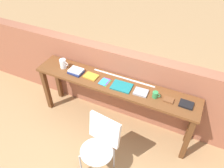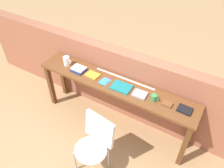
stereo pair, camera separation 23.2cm
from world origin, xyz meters
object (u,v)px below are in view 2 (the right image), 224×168
at_px(pitcher_white, 67,61).
at_px(mug, 154,98).
at_px(book_stack_leftmost, 78,69).
at_px(pamphlet_pile_colourful, 105,81).
at_px(chair_white_moulded, 94,143).
at_px(book_open_centre, 121,87).
at_px(leather_journal_brown, 167,104).
at_px(magazine_cycling, 93,75).
at_px(book_repair_rightmost, 185,110).

bearing_deg(pitcher_white, mug, -1.13).
bearing_deg(book_stack_leftmost, pamphlet_pile_colourful, -1.59).
xyz_separation_m(chair_white_moulded, book_stack_leftmost, (-0.80, 0.78, 0.38)).
bearing_deg(mug, book_open_centre, -179.83).
bearing_deg(book_stack_leftmost, book_open_centre, -0.55).
height_order(book_stack_leftmost, mug, mug).
distance_m(book_open_centre, mug, 0.49).
height_order(pitcher_white, leather_journal_brown, pitcher_white).
xyz_separation_m(magazine_cycling, leather_journal_brown, (1.18, 0.00, 0.00)).
bearing_deg(mug, chair_white_moulded, -120.56).
bearing_deg(pitcher_white, magazine_cycling, -1.83).
xyz_separation_m(pitcher_white, book_open_centre, (1.01, -0.03, -0.07)).
height_order(chair_white_moulded, book_stack_leftmost, book_stack_leftmost).
relative_size(leather_journal_brown, book_repair_rightmost, 0.72).
relative_size(book_stack_leftmost, book_open_centre, 0.79).
distance_m(chair_white_moulded, pamphlet_pile_colourful, 0.89).
bearing_deg(leather_journal_brown, mug, -174.90).
relative_size(pitcher_white, book_stack_leftmost, 0.81).
relative_size(book_open_centre, book_repair_rightmost, 1.59).
distance_m(chair_white_moulded, book_stack_leftmost, 1.18).
bearing_deg(book_open_centre, leather_journal_brown, -0.50).
distance_m(book_open_centre, book_repair_rightmost, 0.90).
relative_size(magazine_cycling, book_repair_rightmost, 1.16).
bearing_deg(book_open_centre, pitcher_white, 176.34).
bearing_deg(magazine_cycling, book_repair_rightmost, 4.72).
relative_size(pamphlet_pile_colourful, leather_journal_brown, 1.36).
bearing_deg(leather_journal_brown, pamphlet_pile_colourful, -178.17).
distance_m(mug, book_repair_rightmost, 0.41).
height_order(chair_white_moulded, pitcher_white, pitcher_white).
height_order(pamphlet_pile_colourful, leather_journal_brown, leather_journal_brown).
bearing_deg(book_repair_rightmost, pamphlet_pile_colourful, -176.78).
relative_size(mug, leather_journal_brown, 0.85).
height_order(pamphlet_pile_colourful, book_repair_rightmost, book_repair_rightmost).
bearing_deg(leather_journal_brown, magazine_cycling, -179.51).
relative_size(chair_white_moulded, pamphlet_pile_colourful, 5.04).
bearing_deg(pamphlet_pile_colourful, leather_journal_brown, 1.40).
xyz_separation_m(book_open_centre, book_repair_rightmost, (0.90, 0.03, 0.00)).
distance_m(pamphlet_pile_colourful, book_open_centre, 0.27).
relative_size(magazine_cycling, mug, 1.89).
height_order(book_open_centre, book_repair_rightmost, book_repair_rightmost).
relative_size(pamphlet_pile_colourful, book_open_centre, 0.62).
distance_m(chair_white_moulded, book_repair_rightmost, 1.23).
bearing_deg(leather_journal_brown, pitcher_white, 179.92).
height_order(leather_journal_brown, book_repair_rightmost, book_repair_rightmost).
height_order(chair_white_moulded, leather_journal_brown, leather_journal_brown).
bearing_deg(magazine_cycling, pamphlet_pile_colourful, -1.05).
height_order(pitcher_white, book_open_centre, pitcher_white).
height_order(chair_white_moulded, magazine_cycling, magazine_cycling).
xyz_separation_m(pamphlet_pile_colourful, book_repair_rightmost, (1.16, 0.04, 0.01)).
height_order(book_stack_leftmost, book_open_centre, book_stack_leftmost).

